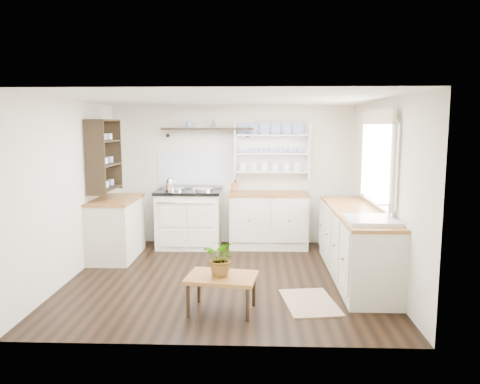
# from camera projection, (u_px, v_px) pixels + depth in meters

# --- Properties ---
(floor) EXTENTS (4.00, 3.80, 0.01)m
(floor) POSITION_uv_depth(u_px,v_px,m) (225.00, 278.00, 6.12)
(floor) COLOR black
(floor) RESTS_ON ground
(wall_back) EXTENTS (4.00, 0.02, 2.30)m
(wall_back) POSITION_uv_depth(u_px,v_px,m) (233.00, 175.00, 7.84)
(wall_back) COLOR silver
(wall_back) RESTS_ON ground
(wall_right) EXTENTS (0.02, 3.80, 2.30)m
(wall_right) POSITION_uv_depth(u_px,v_px,m) (383.00, 192.00, 5.89)
(wall_right) COLOR silver
(wall_right) RESTS_ON ground
(wall_left) EXTENTS (0.02, 3.80, 2.30)m
(wall_left) POSITION_uv_depth(u_px,v_px,m) (70.00, 190.00, 6.03)
(wall_left) COLOR silver
(wall_left) RESTS_ON ground
(ceiling) EXTENTS (4.00, 3.80, 0.01)m
(ceiling) POSITION_uv_depth(u_px,v_px,m) (225.00, 99.00, 5.80)
(ceiling) COLOR white
(ceiling) RESTS_ON wall_back
(window) EXTENTS (0.08, 1.55, 1.22)m
(window) POSITION_uv_depth(u_px,v_px,m) (377.00, 158.00, 5.98)
(window) COLOR white
(window) RESTS_ON wall_right
(aga_cooker) EXTENTS (1.05, 0.73, 0.97)m
(aga_cooker) POSITION_uv_depth(u_px,v_px,m) (189.00, 218.00, 7.63)
(aga_cooker) COLOR white
(aga_cooker) RESTS_ON floor
(back_cabinets) EXTENTS (1.27, 0.63, 0.90)m
(back_cabinets) POSITION_uv_depth(u_px,v_px,m) (268.00, 219.00, 7.62)
(back_cabinets) COLOR beige
(back_cabinets) RESTS_ON floor
(right_cabinets) EXTENTS (0.62, 2.43, 0.90)m
(right_cabinets) POSITION_uv_depth(u_px,v_px,m) (356.00, 243.00, 6.10)
(right_cabinets) COLOR beige
(right_cabinets) RESTS_ON floor
(belfast_sink) EXTENTS (0.55, 0.60, 0.45)m
(belfast_sink) POSITION_uv_depth(u_px,v_px,m) (370.00, 230.00, 5.31)
(belfast_sink) COLOR white
(belfast_sink) RESTS_ON right_cabinets
(left_cabinets) EXTENTS (0.62, 1.13, 0.90)m
(left_cabinets) POSITION_uv_depth(u_px,v_px,m) (116.00, 227.00, 7.01)
(left_cabinets) COLOR beige
(left_cabinets) RESTS_ON floor
(plate_rack) EXTENTS (1.20, 0.22, 0.90)m
(plate_rack) POSITION_uv_depth(u_px,v_px,m) (272.00, 151.00, 7.72)
(plate_rack) COLOR white
(plate_rack) RESTS_ON wall_back
(high_shelf) EXTENTS (1.50, 0.29, 0.16)m
(high_shelf) POSITION_uv_depth(u_px,v_px,m) (208.00, 130.00, 7.62)
(high_shelf) COLOR black
(high_shelf) RESTS_ON wall_back
(left_shelving) EXTENTS (0.28, 0.80, 1.05)m
(left_shelving) POSITION_uv_depth(u_px,v_px,m) (104.00, 155.00, 6.86)
(left_shelving) COLOR black
(left_shelving) RESTS_ON wall_left
(kettle) EXTENTS (0.18, 0.18, 0.22)m
(kettle) POSITION_uv_depth(u_px,v_px,m) (170.00, 185.00, 7.44)
(kettle) COLOR silver
(kettle) RESTS_ON aga_cooker
(utensil_crock) EXTENTS (0.12, 0.12, 0.14)m
(utensil_crock) POSITION_uv_depth(u_px,v_px,m) (235.00, 187.00, 7.64)
(utensil_crock) COLOR #986237
(utensil_crock) RESTS_ON back_cabinets
(center_table) EXTENTS (0.80, 0.62, 0.39)m
(center_table) POSITION_uv_depth(u_px,v_px,m) (222.00, 280.00, 4.97)
(center_table) COLOR brown
(center_table) RESTS_ON floor
(potted_plant) EXTENTS (0.43, 0.40, 0.40)m
(potted_plant) POSITION_uv_depth(u_px,v_px,m) (222.00, 258.00, 4.94)
(potted_plant) COLOR #3F7233
(potted_plant) RESTS_ON center_table
(floor_rug) EXTENTS (0.66, 0.92, 0.02)m
(floor_rug) POSITION_uv_depth(u_px,v_px,m) (310.00, 302.00, 5.25)
(floor_rug) COLOR #8B6C51
(floor_rug) RESTS_ON floor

